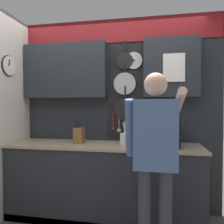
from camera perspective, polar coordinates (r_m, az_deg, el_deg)
ground_plane at (r=3.01m, az=-2.23°, el=-25.84°), size 14.00×14.00×0.00m
base_cabinet_counter at (r=2.82m, az=-2.26°, el=-17.64°), size 2.35×0.63×0.92m
back_wall_unit at (r=2.95m, az=-1.38°, el=4.83°), size 2.92×0.22×2.55m
microwave at (r=2.64m, az=11.47°, el=-5.30°), size 0.51×0.41×0.31m
knife_block at (r=2.80m, az=-8.59°, el=-5.99°), size 0.11×0.15×0.28m
utensil_crock at (r=2.67m, az=3.27°, el=-6.77°), size 0.11×0.11×0.29m
person at (r=2.02m, az=11.22°, el=-9.40°), size 0.54×0.64×1.68m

